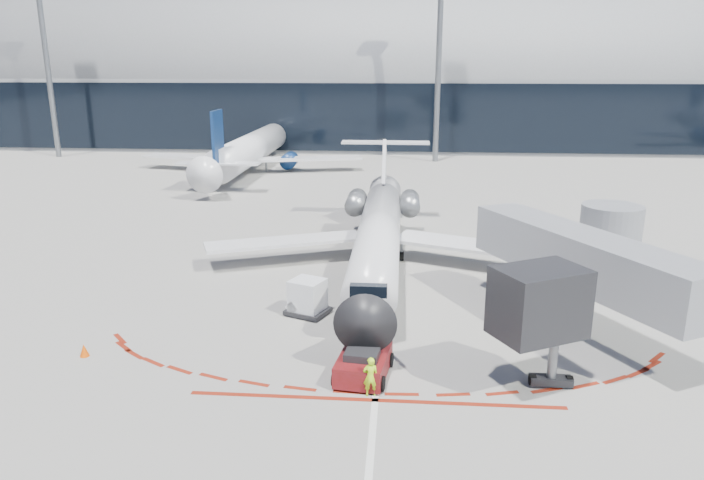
# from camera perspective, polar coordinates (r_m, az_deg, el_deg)

# --- Properties ---
(ground) EXTENTS (260.00, 260.00, 0.00)m
(ground) POSITION_cam_1_polar(r_m,az_deg,el_deg) (34.49, 2.97, -4.73)
(ground) COLOR slate
(ground) RESTS_ON ground
(apron_centerline) EXTENTS (0.25, 40.00, 0.01)m
(apron_centerline) POSITION_cam_1_polar(r_m,az_deg,el_deg) (36.37, 3.07, -3.62)
(apron_centerline) COLOR silver
(apron_centerline) RESTS_ON ground
(apron_stop_bar) EXTENTS (14.00, 0.25, 0.01)m
(apron_stop_bar) POSITION_cam_1_polar(r_m,az_deg,el_deg) (24.06, 2.12, -14.35)
(apron_stop_bar) COLOR maroon
(apron_stop_bar) RESTS_ON ground
(terminal_building) EXTENTS (150.00, 24.15, 24.00)m
(terminal_building) POSITION_cam_1_polar(r_m,az_deg,el_deg) (97.33, 4.23, 13.66)
(terminal_building) COLOR gray
(terminal_building) RESTS_ON ground
(jet_bridge) EXTENTS (10.03, 15.20, 4.90)m
(jet_bridge) POSITION_cam_1_polar(r_m,az_deg,el_deg) (31.94, 20.73, -1.76)
(jet_bridge) COLOR gray
(jet_bridge) RESTS_ON ground
(light_mast_west) EXTENTS (0.70, 0.70, 25.00)m
(light_mast_west) POSITION_cam_1_polar(r_m,az_deg,el_deg) (92.44, -26.01, 14.53)
(light_mast_west) COLOR slate
(light_mast_west) RESTS_ON ground
(light_mast_centre) EXTENTS (0.70, 0.70, 25.00)m
(light_mast_centre) POSITION_cam_1_polar(r_m,az_deg,el_deg) (80.40, 7.88, 15.96)
(light_mast_centre) COLOR slate
(light_mast_centre) RESTS_ON ground
(regional_jet) EXTENTS (21.72, 26.78, 6.71)m
(regional_jet) POSITION_cam_1_polar(r_m,az_deg,el_deg) (38.12, 2.47, 0.82)
(regional_jet) COLOR silver
(regional_jet) RESTS_ON ground
(pushback_tug) EXTENTS (2.38, 4.85, 1.24)m
(pushback_tug) POSITION_cam_1_polar(r_m,az_deg,el_deg) (25.45, 1.05, -11.16)
(pushback_tug) COLOR #5B100D
(pushback_tug) RESTS_ON ground
(ramp_worker) EXTENTS (0.62, 0.45, 1.57)m
(ramp_worker) POSITION_cam_1_polar(r_m,az_deg,el_deg) (23.98, 1.70, -12.31)
(ramp_worker) COLOR #C0FF1A
(ramp_worker) RESTS_ON ground
(uld_container) EXTENTS (2.40, 2.25, 1.81)m
(uld_container) POSITION_cam_1_polar(r_m,az_deg,el_deg) (31.24, -4.05, -5.23)
(uld_container) COLOR black
(uld_container) RESTS_ON ground
(safety_cone_left) EXTENTS (0.40, 0.40, 0.55)m
(safety_cone_left) POSITION_cam_1_polar(r_m,az_deg,el_deg) (29.45, -23.17, -9.20)
(safety_cone_left) COLOR #DB4B04
(safety_cone_left) RESTS_ON ground
(bg_airliner_0) EXTENTS (30.19, 31.96, 9.77)m
(bg_airliner_0) POSITION_cam_1_polar(r_m,az_deg,el_deg) (74.03, -9.27, 10.02)
(bg_airliner_0) COLOR silver
(bg_airliner_0) RESTS_ON ground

